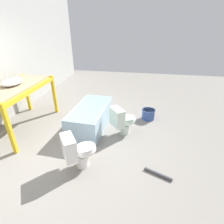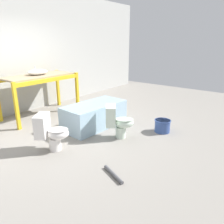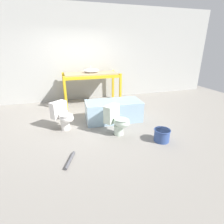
# 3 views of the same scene
# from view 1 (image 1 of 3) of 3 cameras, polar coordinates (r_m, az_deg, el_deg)

# --- Properties ---
(ground_plane) EXTENTS (12.00, 12.00, 0.00)m
(ground_plane) POSITION_cam_1_polar(r_m,az_deg,el_deg) (3.89, -14.02, -9.37)
(ground_plane) COLOR gray
(shelving_rack) EXTENTS (1.84, 0.89, 1.05)m
(shelving_rack) POSITION_cam_1_polar(r_m,az_deg,el_deg) (4.42, -28.86, 5.70)
(shelving_rack) COLOR gold
(shelving_rack) RESTS_ON ground_plane
(sink_basin) EXTENTS (0.51, 0.37, 0.22)m
(sink_basin) POSITION_cam_1_polar(r_m,az_deg,el_deg) (4.40, -29.82, 8.51)
(sink_basin) COLOR white
(sink_basin) RESTS_ON shelving_rack
(bathtub_main) EXTENTS (1.49, 0.79, 0.54)m
(bathtub_main) POSITION_cam_1_polar(r_m,az_deg,el_deg) (4.14, -6.88, -1.22)
(bathtub_main) COLOR #99B7CC
(bathtub_main) RESTS_ON ground_plane
(toilet_near) EXTENTS (0.60, 0.65, 0.66)m
(toilet_near) POSITION_cam_1_polar(r_m,az_deg,el_deg) (3.05, -10.99, -12.27)
(toilet_near) COLOR white
(toilet_near) RESTS_ON ground_plane
(toilet_far) EXTENTS (0.61, 0.64, 0.66)m
(toilet_far) POSITION_cam_1_polar(r_m,az_deg,el_deg) (3.84, 3.55, -2.71)
(toilet_far) COLOR silver
(toilet_far) RESTS_ON ground_plane
(bucket_white) EXTENTS (0.34, 0.34, 0.26)m
(bucket_white) POSITION_cam_1_polar(r_m,az_deg,el_deg) (4.64, 11.80, -0.64)
(bucket_white) COLOR #334C8C
(bucket_white) RESTS_ON ground_plane
(loose_pipe) EXTENTS (0.23, 0.46, 0.05)m
(loose_pipe) POSITION_cam_1_polar(r_m,az_deg,el_deg) (3.17, 14.82, -18.95)
(loose_pipe) COLOR #4C4C51
(loose_pipe) RESTS_ON ground_plane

